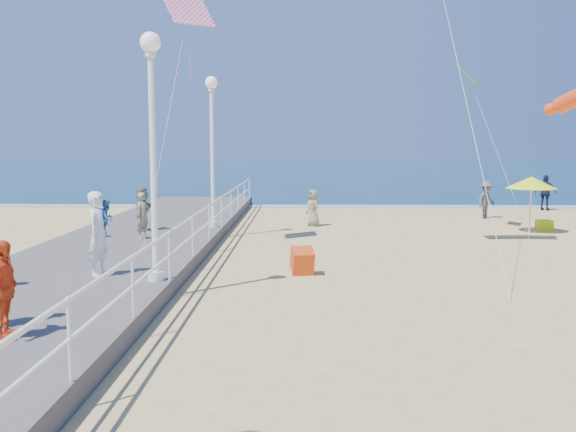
{
  "coord_description": "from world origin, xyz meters",
  "views": [
    {
      "loc": [
        -2.13,
        -13.72,
        3.39
      ],
      "look_at": [
        -2.5,
        2.0,
        1.6
      ],
      "focal_mm": 40.0,
      "sensor_mm": 36.0,
      "label": 1
    }
  ],
  "objects_px": {
    "beach_walker_a": "(486,200)",
    "beach_walker_b": "(546,193)",
    "spectator_6": "(143,216)",
    "beach_walker_c": "(313,208)",
    "spectator_5": "(143,209)",
    "box_kite": "(302,263)",
    "lamp_post_mid": "(152,130)",
    "lamp_post_far": "(212,135)",
    "woman_holding_toddler": "(99,234)",
    "beach_umbrella": "(531,183)",
    "spectator_3": "(3,290)",
    "toddler_held": "(107,219)",
    "beach_chair_right": "(544,225)"
  },
  "relations": [
    {
      "from": "woman_holding_toddler",
      "to": "box_kite",
      "type": "xyz_separation_m",
      "value": [
        4.59,
        2.11,
        -1.06
      ]
    },
    {
      "from": "lamp_post_far",
      "to": "spectator_6",
      "type": "relative_size",
      "value": 3.65
    },
    {
      "from": "spectator_5",
      "to": "spectator_6",
      "type": "xyz_separation_m",
      "value": [
        0.47,
        -1.83,
        -0.03
      ]
    },
    {
      "from": "lamp_post_far",
      "to": "box_kite",
      "type": "xyz_separation_m",
      "value": [
        3.2,
        -6.4,
        -3.36
      ]
    },
    {
      "from": "spectator_6",
      "to": "beach_walker_c",
      "type": "xyz_separation_m",
      "value": [
        5.44,
        6.28,
        -0.38
      ]
    },
    {
      "from": "spectator_3",
      "to": "beach_walker_b",
      "type": "xyz_separation_m",
      "value": [
        16.82,
        23.08,
        -0.27
      ]
    },
    {
      "from": "beach_walker_c",
      "to": "beach_chair_right",
      "type": "distance_m",
      "value": 9.1
    },
    {
      "from": "toddler_held",
      "to": "beach_walker_a",
      "type": "xyz_separation_m",
      "value": [
        12.73,
        14.62,
        -0.83
      ]
    },
    {
      "from": "lamp_post_mid",
      "to": "box_kite",
      "type": "height_order",
      "value": "lamp_post_mid"
    },
    {
      "from": "woman_holding_toddler",
      "to": "beach_umbrella",
      "type": "distance_m",
      "value": 16.64
    },
    {
      "from": "beach_walker_a",
      "to": "beach_chair_right",
      "type": "distance_m",
      "value": 4.14
    },
    {
      "from": "toddler_held",
      "to": "beach_walker_c",
      "type": "relative_size",
      "value": 0.58
    },
    {
      "from": "spectator_6",
      "to": "spectator_5",
      "type": "bearing_deg",
      "value": 43.18
    },
    {
      "from": "woman_holding_toddler",
      "to": "beach_walker_c",
      "type": "distance_m",
      "value": 12.95
    },
    {
      "from": "spectator_6",
      "to": "lamp_post_mid",
      "type": "bearing_deg",
      "value": -134.87
    },
    {
      "from": "spectator_5",
      "to": "box_kite",
      "type": "relative_size",
      "value": 2.52
    },
    {
      "from": "spectator_5",
      "to": "beach_walker_a",
      "type": "distance_m",
      "value": 15.58
    },
    {
      "from": "beach_walker_c",
      "to": "woman_holding_toddler",
      "type": "bearing_deg",
      "value": -52.49
    },
    {
      "from": "box_kite",
      "to": "beach_walker_c",
      "type": "bearing_deg",
      "value": 77.43
    },
    {
      "from": "woman_holding_toddler",
      "to": "beach_walker_c",
      "type": "height_order",
      "value": "woman_holding_toddler"
    },
    {
      "from": "lamp_post_far",
      "to": "beach_walker_b",
      "type": "relative_size",
      "value": 2.97
    },
    {
      "from": "lamp_post_mid",
      "to": "lamp_post_far",
      "type": "distance_m",
      "value": 9.0
    },
    {
      "from": "box_kite",
      "to": "beach_umbrella",
      "type": "height_order",
      "value": "beach_umbrella"
    },
    {
      "from": "lamp_post_mid",
      "to": "beach_walker_b",
      "type": "height_order",
      "value": "lamp_post_mid"
    },
    {
      "from": "beach_walker_b",
      "to": "beach_umbrella",
      "type": "bearing_deg",
      "value": 101.66
    },
    {
      "from": "spectator_6",
      "to": "beach_walker_b",
      "type": "height_order",
      "value": "spectator_6"
    },
    {
      "from": "spectator_5",
      "to": "spectator_3",
      "type": "bearing_deg",
      "value": -170.22
    },
    {
      "from": "spectator_5",
      "to": "beach_chair_right",
      "type": "xyz_separation_m",
      "value": [
        14.92,
        3.38,
        -0.96
      ]
    },
    {
      "from": "spectator_5",
      "to": "beach_walker_a",
      "type": "bearing_deg",
      "value": -56.61
    },
    {
      "from": "woman_holding_toddler",
      "to": "lamp_post_far",
      "type": "bearing_deg",
      "value": 2.92
    },
    {
      "from": "woman_holding_toddler",
      "to": "beach_walker_a",
      "type": "relative_size",
      "value": 1.13
    },
    {
      "from": "woman_holding_toddler",
      "to": "spectator_3",
      "type": "bearing_deg",
      "value": -167.33
    },
    {
      "from": "spectator_3",
      "to": "spectator_6",
      "type": "xyz_separation_m",
      "value": [
        -0.45,
        10.37,
        -0.04
      ]
    },
    {
      "from": "lamp_post_far",
      "to": "beach_walker_b",
      "type": "bearing_deg",
      "value": 32.44
    },
    {
      "from": "spectator_5",
      "to": "beach_umbrella",
      "type": "relative_size",
      "value": 0.71
    },
    {
      "from": "lamp_post_far",
      "to": "box_kite",
      "type": "relative_size",
      "value": 8.87
    },
    {
      "from": "woman_holding_toddler",
      "to": "spectator_5",
      "type": "height_order",
      "value": "woman_holding_toddler"
    },
    {
      "from": "lamp_post_far",
      "to": "beach_walker_a",
      "type": "bearing_deg",
      "value": 28.56
    },
    {
      "from": "woman_holding_toddler",
      "to": "spectator_6",
      "type": "distance_m",
      "value": 5.66
    },
    {
      "from": "lamp_post_far",
      "to": "spectator_5",
      "type": "xyz_separation_m",
      "value": [
        -2.27,
        -1.04,
        -2.5
      ]
    },
    {
      "from": "spectator_6",
      "to": "beach_walker_c",
      "type": "distance_m",
      "value": 8.31
    },
    {
      "from": "spectator_3",
      "to": "beach_walker_c",
      "type": "relative_size",
      "value": 1.02
    },
    {
      "from": "box_kite",
      "to": "spectator_5",
      "type": "bearing_deg",
      "value": 125.55
    },
    {
      "from": "beach_walker_c",
      "to": "beach_umbrella",
      "type": "height_order",
      "value": "beach_umbrella"
    },
    {
      "from": "lamp_post_mid",
      "to": "lamp_post_far",
      "type": "bearing_deg",
      "value": 90.0
    },
    {
      "from": "beach_walker_c",
      "to": "toddler_held",
      "type": "bearing_deg",
      "value": -52.13
    },
    {
      "from": "lamp_post_far",
      "to": "spectator_6",
      "type": "distance_m",
      "value": 4.23
    },
    {
      "from": "spectator_5",
      "to": "beach_umbrella",
      "type": "xyz_separation_m",
      "value": [
        14.09,
        2.64,
        0.75
      ]
    },
    {
      "from": "beach_walker_b",
      "to": "lamp_post_far",
      "type": "bearing_deg",
      "value": 67.99
    },
    {
      "from": "beach_walker_a",
      "to": "beach_walker_b",
      "type": "bearing_deg",
      "value": 1.86
    }
  ]
}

